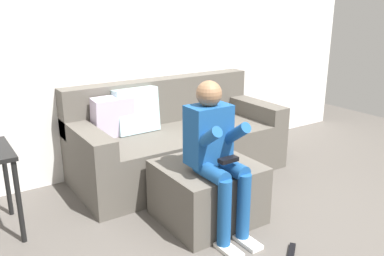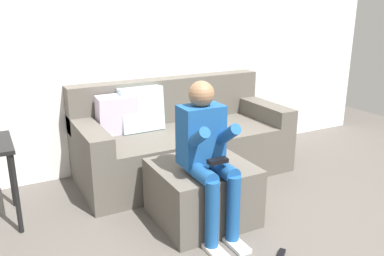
# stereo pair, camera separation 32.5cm
# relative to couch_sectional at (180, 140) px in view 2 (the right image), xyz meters

# --- Properties ---
(wall_back) EXTENTS (5.85, 0.10, 2.48)m
(wall_back) POSITION_rel_couch_sectional_xyz_m (-0.21, 0.44, 0.91)
(wall_back) COLOR white
(wall_back) RESTS_ON ground_plane
(couch_sectional) EXTENTS (2.02, 0.90, 0.90)m
(couch_sectional) POSITION_rel_couch_sectional_xyz_m (0.00, 0.00, 0.00)
(couch_sectional) COLOR #59544C
(couch_sectional) RESTS_ON ground_plane
(ottoman) EXTENTS (0.71, 0.67, 0.45)m
(ottoman) POSITION_rel_couch_sectional_xyz_m (-0.25, -0.90, -0.11)
(ottoman) COLOR #59544C
(ottoman) RESTS_ON ground_plane
(person_seated) EXTENTS (0.31, 0.58, 1.11)m
(person_seated) POSITION_rel_couch_sectional_xyz_m (-0.31, -1.08, 0.31)
(person_seated) COLOR #194C8C
(person_seated) RESTS_ON ground_plane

